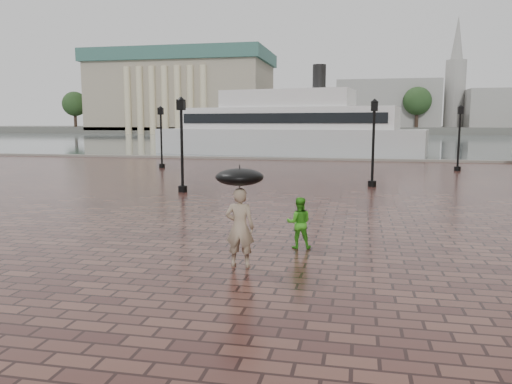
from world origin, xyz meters
TOP-DOWN VIEW (x-y plane):
  - ground at (0.00, 0.00)m, footprint 300.00×300.00m
  - harbour_water at (0.00, 92.00)m, footprint 240.00×240.00m
  - quay_edge at (0.00, 32.00)m, footprint 80.00×0.60m
  - far_shore at (0.00, 160.00)m, footprint 300.00×60.00m
  - museum at (-55.00, 144.61)m, footprint 57.00×32.50m
  - far_trees at (0.00, 138.00)m, footprint 188.00×8.00m
  - street_lamps at (-1.50, 17.50)m, footprint 21.44×14.44m
  - adult_pedestrian at (-0.33, -1.71)m, footprint 0.68×0.45m
  - child_pedestrian at (0.81, 0.28)m, footprint 0.73×0.60m
  - ferry_near at (-5.11, 39.06)m, footprint 28.35×11.02m
  - umbrella at (-0.33, -1.71)m, footprint 1.10×1.10m

SIDE VIEW (x-z plane):
  - ground at x=0.00m, z-range 0.00..0.00m
  - harbour_water at x=0.00m, z-range 0.00..0.00m
  - quay_edge at x=0.00m, z-range -0.15..0.15m
  - child_pedestrian at x=0.81m, z-range 0.00..1.36m
  - adult_pedestrian at x=-0.33m, z-range 0.00..1.85m
  - far_shore at x=0.00m, z-range 0.00..2.00m
  - umbrella at x=-0.33m, z-range 1.49..2.68m
  - street_lamps at x=-1.50m, z-range 0.13..4.53m
  - ferry_near at x=-5.11m, z-range -1.81..7.26m
  - far_trees at x=0.00m, z-range 2.67..16.17m
  - museum at x=-55.00m, z-range 0.91..26.91m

